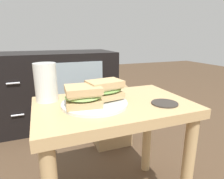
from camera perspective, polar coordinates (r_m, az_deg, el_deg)
The scene contains 8 objects.
side_table at distance 0.73m, azimuth 0.41°, elevation -10.63°, with size 0.56×0.36×0.46m.
tv_cabinet at distance 1.61m, azimuth -16.95°, elevation 0.35°, with size 0.96×0.46×0.58m.
plate at distance 0.67m, azimuth -5.22°, elevation -4.22°, with size 0.23×0.23×0.01m, color silver.
sandwich_front at distance 0.64m, azimuth -8.63°, elevation -1.88°, with size 0.13×0.12×0.07m.
sandwich_back at distance 0.69m, azimuth -2.21°, elevation -0.01°, with size 0.15×0.11×0.07m.
beer_glass at distance 0.74m, azimuth -19.25°, elevation 1.90°, with size 0.08×0.08×0.14m.
coaster at distance 0.71m, azimuth 15.53°, elevation -4.01°, with size 0.09×0.09×0.01m, color #332D28.
paper_bag at distance 1.24m, azimuth 0.04°, elevation -8.33°, with size 0.23×0.15×0.39m.
Camera 1 is at (-0.24, -0.61, 0.69)m, focal length 30.42 mm.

